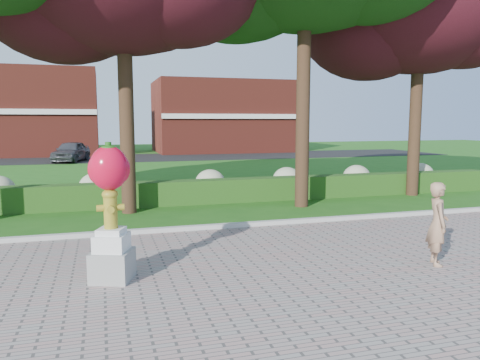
# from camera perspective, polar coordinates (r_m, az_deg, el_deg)

# --- Properties ---
(ground) EXTENTS (100.00, 100.00, 0.00)m
(ground) POSITION_cam_1_polar(r_m,az_deg,el_deg) (9.33, 1.43, -10.17)
(ground) COLOR #1F5615
(ground) RESTS_ON ground
(curb) EXTENTS (40.00, 0.18, 0.15)m
(curb) POSITION_cam_1_polar(r_m,az_deg,el_deg) (12.10, -2.97, -5.76)
(curb) COLOR #ADADA5
(curb) RESTS_ON ground
(lawn_hedge) EXTENTS (24.00, 0.70, 0.80)m
(lawn_hedge) POSITION_cam_1_polar(r_m,az_deg,el_deg) (15.89, -6.36, -1.49)
(lawn_hedge) COLOR #1D4513
(lawn_hedge) RESTS_ON ground
(hydrangea_row) EXTENTS (20.10, 1.10, 0.99)m
(hydrangea_row) POSITION_cam_1_polar(r_m,az_deg,el_deg) (16.95, -5.06, -0.42)
(hydrangea_row) COLOR #A6AD84
(hydrangea_row) RESTS_ON ground
(street) EXTENTS (50.00, 8.00, 0.02)m
(street) POSITION_cam_1_polar(r_m,az_deg,el_deg) (36.68, -12.17, 2.68)
(street) COLOR black
(street) RESTS_ON ground
(building_left) EXTENTS (14.00, 8.00, 7.00)m
(building_left) POSITION_cam_1_polar(r_m,az_deg,el_deg) (43.09, -26.42, 7.39)
(building_left) COLOR maroon
(building_left) RESTS_ON ground
(building_right) EXTENTS (12.00, 8.00, 6.40)m
(building_right) POSITION_cam_1_polar(r_m,az_deg,el_deg) (43.81, -2.32, 7.71)
(building_right) COLOR maroon
(building_right) RESTS_ON ground
(tree_far_right) EXTENTS (7.88, 6.72, 10.21)m
(tree_far_right) POSITION_cam_1_polar(r_m,az_deg,el_deg) (19.19, 20.76, 19.33)
(tree_far_right) COLOR black
(tree_far_right) RESTS_ON ground
(hydrant_sculpture) EXTENTS (0.84, 0.84, 2.40)m
(hydrant_sculpture) POSITION_cam_1_polar(r_m,az_deg,el_deg) (8.28, -15.52, -3.33)
(hydrant_sculpture) COLOR gray
(hydrant_sculpture) RESTS_ON walkway
(woman) EXTENTS (0.59, 0.69, 1.60)m
(woman) POSITION_cam_1_polar(r_m,az_deg,el_deg) (9.71, 22.95, -4.92)
(woman) COLOR #9E765A
(woman) RESTS_ON walkway
(parked_car) EXTENTS (2.75, 4.44, 1.41)m
(parked_car) POSITION_cam_1_polar(r_m,az_deg,el_deg) (34.29, -19.93, 3.31)
(parked_car) COLOR #404148
(parked_car) RESTS_ON street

